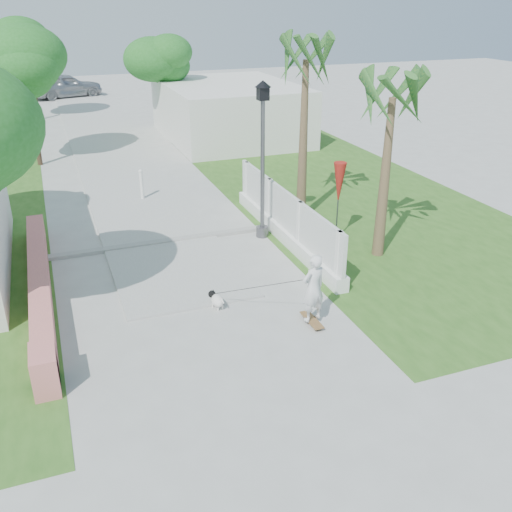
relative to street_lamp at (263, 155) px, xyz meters
name	(u,v)px	position (x,y,z in m)	size (l,w,h in m)	color
ground	(225,357)	(-2.90, -5.50, -2.43)	(90.00, 90.00, 0.00)	#B7B7B2
path_strip	(102,138)	(-2.90, 14.50, -2.40)	(3.20, 36.00, 0.06)	#B7B7B2
curb	(161,242)	(-2.90, 0.50, -2.38)	(6.50, 0.25, 0.10)	#999993
grass_right	(344,195)	(4.10, 2.50, -2.42)	(8.00, 20.00, 0.01)	#305E1D
pink_wall	(40,291)	(-6.20, -1.95, -2.11)	(0.45, 8.20, 0.80)	#E28174
lattice_fence	(285,223)	(0.50, -0.50, -1.88)	(0.35, 7.00, 1.50)	white
building_right	(229,111)	(3.10, 12.50, -1.13)	(6.00, 8.00, 2.60)	silver
street_lamp	(263,155)	(0.00, 0.00, 0.00)	(0.44, 0.44, 4.44)	#59595E
bollard	(142,184)	(-2.70, 4.50, -1.84)	(0.14, 0.14, 1.09)	white
patio_umbrella	(339,184)	(1.90, -1.00, -0.74)	(0.36, 0.36, 2.30)	#59595E
tree_path_left	(26,69)	(-5.88, 10.48, 1.39)	(3.40, 3.40, 5.23)	#4C3826
tree_path_right	(162,62)	(0.32, 14.48, 1.07)	(3.00, 3.00, 4.79)	#4C3826
tree_path_far	(28,48)	(-5.68, 20.48, 1.39)	(3.20, 3.20, 5.17)	#4C3826
palm_far	(306,71)	(1.70, 1.00, 2.06)	(1.80, 1.80, 5.30)	brown
palm_near	(392,108)	(2.50, -2.30, 1.53)	(1.80, 1.80, 4.70)	brown
skateboarder	(265,287)	(-1.58, -4.26, -1.72)	(2.03, 1.96, 1.63)	olive
dog	(216,299)	(-2.49, -3.57, -2.21)	(0.38, 0.55, 0.39)	white
parked_car	(66,86)	(-3.65, 27.88, -1.62)	(1.90, 4.72, 1.61)	#A8ABB0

